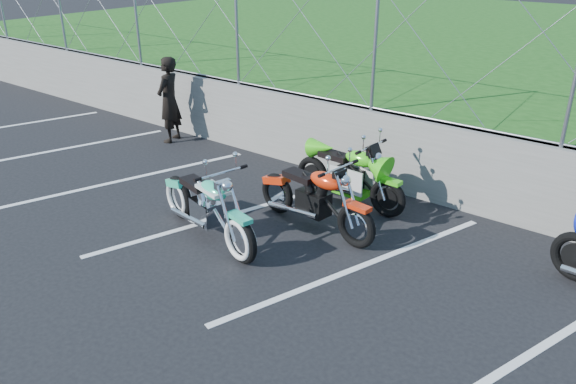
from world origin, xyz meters
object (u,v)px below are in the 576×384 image
Objects in this scene: naked_orange at (316,200)px; person_standing at (169,100)px; cruiser_turquoise at (208,209)px; sportbike_green at (350,177)px.

naked_orange is 4.93m from person_standing.
cruiser_turquoise is 1.05× the size of naked_orange.
cruiser_turquoise is 1.55m from naked_orange.
person_standing reaches higher than sportbike_green.
naked_orange is at bearing 62.74° from cruiser_turquoise.
sportbike_green is 1.18× the size of person_standing.
cruiser_turquoise is 4.51m from person_standing.
person_standing is at bearing 159.12° from cruiser_turquoise.
cruiser_turquoise is 1.10× the size of sportbike_green.
cruiser_turquoise is 2.41m from sportbike_green.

